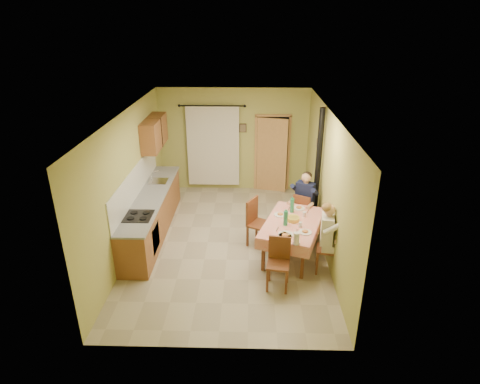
{
  "coord_description": "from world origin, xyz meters",
  "views": [
    {
      "loc": [
        0.45,
        -7.46,
        4.48
      ],
      "look_at": [
        0.25,
        0.1,
        1.15
      ],
      "focal_mm": 30.0,
      "sensor_mm": 36.0,
      "label": 1
    }
  ],
  "objects_px": {
    "chair_right": "(327,258)",
    "man_far": "(305,196)",
    "dining_table": "(291,238)",
    "chair_far": "(303,220)",
    "chair_near": "(278,273)",
    "chair_left": "(260,232)",
    "stove_flue": "(316,189)",
    "man_right": "(329,230)"
  },
  "relations": [
    {
      "from": "chair_far",
      "to": "chair_right",
      "type": "xyz_separation_m",
      "value": [
        0.27,
        -1.53,
        -0.0
      ]
    },
    {
      "from": "dining_table",
      "to": "chair_near",
      "type": "distance_m",
      "value": 1.12
    },
    {
      "from": "chair_left",
      "to": "chair_near",
      "type": "bearing_deg",
      "value": 41.13
    },
    {
      "from": "chair_near",
      "to": "chair_left",
      "type": "height_order",
      "value": "chair_left"
    },
    {
      "from": "chair_left",
      "to": "man_far",
      "type": "relative_size",
      "value": 0.73
    },
    {
      "from": "dining_table",
      "to": "chair_right",
      "type": "height_order",
      "value": "chair_right"
    },
    {
      "from": "chair_near",
      "to": "chair_right",
      "type": "xyz_separation_m",
      "value": [
        0.95,
        0.51,
        -0.0
      ]
    },
    {
      "from": "dining_table",
      "to": "man_far",
      "type": "xyz_separation_m",
      "value": [
        0.35,
        0.99,
        0.5
      ]
    },
    {
      "from": "chair_far",
      "to": "chair_left",
      "type": "bearing_deg",
      "value": -121.01
    },
    {
      "from": "man_far",
      "to": "stove_flue",
      "type": "distance_m",
      "value": 0.29
    },
    {
      "from": "chair_right",
      "to": "chair_left",
      "type": "height_order",
      "value": "chair_left"
    },
    {
      "from": "chair_right",
      "to": "man_far",
      "type": "bearing_deg",
      "value": 19.15
    },
    {
      "from": "chair_left",
      "to": "dining_table",
      "type": "bearing_deg",
      "value": 87.09
    },
    {
      "from": "dining_table",
      "to": "stove_flue",
      "type": "distance_m",
      "value": 1.37
    },
    {
      "from": "chair_right",
      "to": "stove_flue",
      "type": "relative_size",
      "value": 0.33
    },
    {
      "from": "chair_far",
      "to": "stove_flue",
      "type": "xyz_separation_m",
      "value": [
        0.25,
        0.07,
        0.74
      ]
    },
    {
      "from": "dining_table",
      "to": "stove_flue",
      "type": "height_order",
      "value": "stove_flue"
    },
    {
      "from": "man_far",
      "to": "chair_far",
      "type": "bearing_deg",
      "value": -90.0
    },
    {
      "from": "chair_near",
      "to": "stove_flue",
      "type": "relative_size",
      "value": 0.34
    },
    {
      "from": "chair_right",
      "to": "man_right",
      "type": "distance_m",
      "value": 0.59
    },
    {
      "from": "chair_left",
      "to": "stove_flue",
      "type": "bearing_deg",
      "value": 147.2
    },
    {
      "from": "chair_far",
      "to": "chair_right",
      "type": "bearing_deg",
      "value": -51.38
    },
    {
      "from": "dining_table",
      "to": "stove_flue",
      "type": "xyz_separation_m",
      "value": [
        0.6,
        1.05,
        0.64
      ]
    },
    {
      "from": "chair_near",
      "to": "man_far",
      "type": "bearing_deg",
      "value": -99.81
    },
    {
      "from": "chair_near",
      "to": "man_far",
      "type": "xyz_separation_m",
      "value": [
        0.69,
        2.05,
        0.59
      ]
    },
    {
      "from": "dining_table",
      "to": "chair_far",
      "type": "bearing_deg",
      "value": 88.81
    },
    {
      "from": "stove_flue",
      "to": "dining_table",
      "type": "bearing_deg",
      "value": -119.82
    },
    {
      "from": "dining_table",
      "to": "chair_right",
      "type": "bearing_deg",
      "value": -23.23
    },
    {
      "from": "chair_right",
      "to": "chair_far",
      "type": "bearing_deg",
      "value": 19.44
    },
    {
      "from": "dining_table",
      "to": "chair_right",
      "type": "distance_m",
      "value": 0.83
    },
    {
      "from": "chair_far",
      "to": "stove_flue",
      "type": "height_order",
      "value": "stove_flue"
    },
    {
      "from": "man_right",
      "to": "stove_flue",
      "type": "distance_m",
      "value": 1.6
    },
    {
      "from": "chair_far",
      "to": "chair_right",
      "type": "relative_size",
      "value": 1.01
    },
    {
      "from": "chair_near",
      "to": "man_right",
      "type": "xyz_separation_m",
      "value": [
        0.94,
        0.52,
        0.59
      ]
    },
    {
      "from": "chair_far",
      "to": "chair_near",
      "type": "distance_m",
      "value": 2.15
    },
    {
      "from": "man_right",
      "to": "man_far",
      "type": "bearing_deg",
      "value": 18.72
    },
    {
      "from": "chair_left",
      "to": "man_right",
      "type": "height_order",
      "value": "man_right"
    },
    {
      "from": "chair_far",
      "to": "chair_right",
      "type": "height_order",
      "value": "chair_far"
    },
    {
      "from": "chair_far",
      "to": "stove_flue",
      "type": "distance_m",
      "value": 0.78
    },
    {
      "from": "chair_right",
      "to": "man_far",
      "type": "distance_m",
      "value": 1.67
    },
    {
      "from": "chair_far",
      "to": "chair_right",
      "type": "distance_m",
      "value": 1.55
    },
    {
      "from": "dining_table",
      "to": "chair_near",
      "type": "relative_size",
      "value": 2.04
    }
  ]
}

